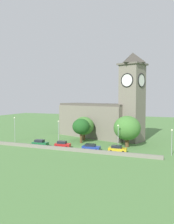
{
  "coord_description": "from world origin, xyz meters",
  "views": [
    {
      "loc": [
        27.56,
        -58.14,
        13.91
      ],
      "look_at": [
        0.73,
        7.98,
        9.41
      ],
      "focal_mm": 38.78,
      "sensor_mm": 36.0,
      "label": 1
    }
  ],
  "objects_px": {
    "tree_by_tower": "(127,128)",
    "car_green": "(40,143)",
    "streetlamp_west_end": "(15,126)",
    "tree_riverside_west": "(84,126)",
    "car_yellow": "(117,149)",
    "streetlamp_west_mid": "(58,129)",
    "streetlamp_central": "(118,133)",
    "car_blue": "(91,147)",
    "church": "(104,115)",
    "streetlamp_east_mid": "(172,138)",
    "car_red": "(63,144)",
    "tree_riverside_east": "(81,127)"
  },
  "relations": [
    {
      "from": "tree_by_tower",
      "to": "car_green",
      "type": "bearing_deg",
      "value": -160.01
    },
    {
      "from": "streetlamp_west_end",
      "to": "tree_riverside_west",
      "type": "xyz_separation_m",
      "value": [
        18.63,
        10.66,
        -0.44
      ]
    },
    {
      "from": "car_yellow",
      "to": "streetlamp_west_mid",
      "type": "height_order",
      "value": "streetlamp_west_mid"
    },
    {
      "from": "car_green",
      "to": "streetlamp_west_mid",
      "type": "bearing_deg",
      "value": 24.27
    },
    {
      "from": "streetlamp_west_mid",
      "to": "streetlamp_central",
      "type": "distance_m",
      "value": 16.97
    },
    {
      "from": "car_blue",
      "to": "streetlamp_west_mid",
      "type": "height_order",
      "value": "streetlamp_west_mid"
    },
    {
      "from": "streetlamp_west_mid",
      "to": "tree_riverside_west",
      "type": "xyz_separation_m",
      "value": [
        3.02,
        11.24,
        -0.2
      ]
    },
    {
      "from": "church",
      "to": "streetlamp_central",
      "type": "bearing_deg",
      "value": -60.94
    },
    {
      "from": "car_green",
      "to": "streetlamp_central",
      "type": "height_order",
      "value": "streetlamp_central"
    },
    {
      "from": "car_yellow",
      "to": "tree_by_tower",
      "type": "relative_size",
      "value": 0.54
    },
    {
      "from": "car_blue",
      "to": "tree_by_tower",
      "type": "relative_size",
      "value": 0.55
    },
    {
      "from": "tree_riverside_west",
      "to": "streetlamp_west_end",
      "type": "bearing_deg",
      "value": -150.23
    },
    {
      "from": "car_green",
      "to": "tree_riverside_west",
      "type": "xyz_separation_m",
      "value": [
        7.76,
        13.38,
        3.68
      ]
    },
    {
      "from": "tree_by_tower",
      "to": "tree_riverside_west",
      "type": "height_order",
      "value": "tree_by_tower"
    },
    {
      "from": "car_yellow",
      "to": "streetlamp_central",
      "type": "relative_size",
      "value": 0.7
    },
    {
      "from": "streetlamp_west_end",
      "to": "streetlamp_east_mid",
      "type": "relative_size",
      "value": 1.22
    },
    {
      "from": "car_green",
      "to": "tree_by_tower",
      "type": "distance_m",
      "value": 24.73
    },
    {
      "from": "car_yellow",
      "to": "tree_by_tower",
      "type": "xyz_separation_m",
      "value": [
        0.79,
        7.32,
        4.41
      ]
    },
    {
      "from": "car_yellow",
      "to": "streetlamp_west_end",
      "type": "distance_m",
      "value": 33.28
    },
    {
      "from": "car_yellow",
      "to": "streetlamp_west_mid",
      "type": "relative_size",
      "value": 0.64
    },
    {
      "from": "streetlamp_central",
      "to": "tree_riverside_west",
      "type": "height_order",
      "value": "tree_riverside_west"
    },
    {
      "from": "car_red",
      "to": "car_blue",
      "type": "height_order",
      "value": "car_red"
    },
    {
      "from": "streetlamp_west_mid",
      "to": "tree_by_tower",
      "type": "bearing_deg",
      "value": 18.83
    },
    {
      "from": "tree_riverside_east",
      "to": "car_red",
      "type": "bearing_deg",
      "value": -103.0
    },
    {
      "from": "car_red",
      "to": "streetlamp_west_mid",
      "type": "xyz_separation_m",
      "value": [
        -2.07,
        1.54,
        3.89
      ]
    },
    {
      "from": "church",
      "to": "car_green",
      "type": "bearing_deg",
      "value": -120.68
    },
    {
      "from": "car_yellow",
      "to": "streetlamp_east_mid",
      "type": "relative_size",
      "value": 0.74
    },
    {
      "from": "streetlamp_east_mid",
      "to": "tree_riverside_west",
      "type": "relative_size",
      "value": 0.83
    },
    {
      "from": "tree_riverside_west",
      "to": "tree_by_tower",
      "type": "bearing_deg",
      "value": -18.49
    },
    {
      "from": "car_yellow",
      "to": "tree_riverside_east",
      "type": "distance_m",
      "value": 16.06
    },
    {
      "from": "car_green",
      "to": "car_yellow",
      "type": "xyz_separation_m",
      "value": [
        22.09,
        1.0,
        -0.07
      ]
    },
    {
      "from": "car_green",
      "to": "car_red",
      "type": "distance_m",
      "value": 6.83
    },
    {
      "from": "streetlamp_central",
      "to": "tree_riverside_west",
      "type": "relative_size",
      "value": 0.89
    },
    {
      "from": "streetlamp_central",
      "to": "streetlamp_east_mid",
      "type": "bearing_deg",
      "value": -3.75
    },
    {
      "from": "car_red",
      "to": "car_yellow",
      "type": "relative_size",
      "value": 0.95
    },
    {
      "from": "tree_riverside_east",
      "to": "streetlamp_west_end",
      "type": "bearing_deg",
      "value": -162.48
    },
    {
      "from": "car_yellow",
      "to": "tree_riverside_west",
      "type": "relative_size",
      "value": 0.62
    },
    {
      "from": "car_green",
      "to": "tree_by_tower",
      "type": "xyz_separation_m",
      "value": [
        22.88,
        8.32,
        4.33
      ]
    },
    {
      "from": "car_yellow",
      "to": "streetlamp_east_mid",
      "type": "height_order",
      "value": "streetlamp_east_mid"
    },
    {
      "from": "car_red",
      "to": "tree_by_tower",
      "type": "height_order",
      "value": "tree_by_tower"
    },
    {
      "from": "streetlamp_west_mid",
      "to": "streetlamp_west_end",
      "type": "bearing_deg",
      "value": 177.85
    },
    {
      "from": "car_yellow",
      "to": "tree_riverside_west",
      "type": "xyz_separation_m",
      "value": [
        -14.33,
        12.38,
        3.75
      ]
    },
    {
      "from": "tree_riverside_east",
      "to": "church",
      "type": "bearing_deg",
      "value": 73.53
    },
    {
      "from": "tree_riverside_east",
      "to": "car_blue",
      "type": "bearing_deg",
      "value": -52.06
    },
    {
      "from": "streetlamp_west_end",
      "to": "tree_riverside_west",
      "type": "relative_size",
      "value": 1.02
    },
    {
      "from": "car_blue",
      "to": "car_yellow",
      "type": "height_order",
      "value": "car_yellow"
    },
    {
      "from": "tree_riverside_east",
      "to": "tree_by_tower",
      "type": "bearing_deg",
      "value": -2.36
    },
    {
      "from": "car_red",
      "to": "streetlamp_east_mid",
      "type": "distance_m",
      "value": 28.33
    },
    {
      "from": "church",
      "to": "car_red",
      "type": "relative_size",
      "value": 7.32
    },
    {
      "from": "streetlamp_east_mid",
      "to": "tree_by_tower",
      "type": "distance_m",
      "value": 13.39
    }
  ]
}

